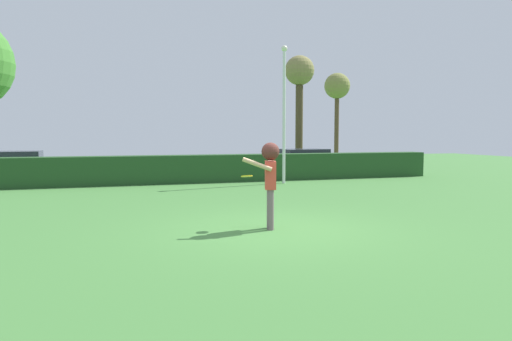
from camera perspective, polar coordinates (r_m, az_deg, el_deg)
ground_plane at (r=9.71m, az=2.38°, el=-7.26°), size 60.00×60.00×0.00m
person at (r=9.60m, az=1.73°, el=-0.26°), size 0.83×0.55×1.81m
frisbee at (r=9.79m, az=-1.14°, el=-0.70°), size 0.25×0.25×0.07m
lamppost at (r=18.60m, az=3.47°, el=7.77°), size 0.24×0.24×5.45m
hedge_row at (r=19.07m, az=-7.60°, el=0.22°), size 21.43×0.90×1.12m
parked_car_silver at (r=22.31m, az=-27.67°, el=0.69°), size 4.21×1.83×1.25m
parked_car_black at (r=22.65m, az=5.76°, el=1.24°), size 4.37×2.19×1.25m
bare_elm_tree at (r=26.19m, az=5.36°, el=11.11°), size 1.63×1.63×6.29m
birch_tree at (r=30.65m, az=9.94°, el=9.82°), size 1.64×1.64×5.87m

